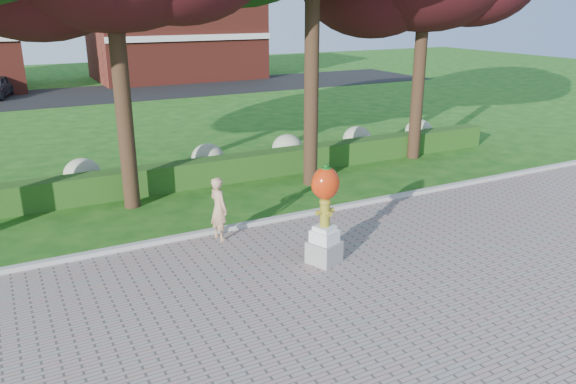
# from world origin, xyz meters

# --- Properties ---
(ground) EXTENTS (100.00, 100.00, 0.00)m
(ground) POSITION_xyz_m (0.00, 0.00, 0.00)
(ground) COLOR #164B12
(ground) RESTS_ON ground
(curb) EXTENTS (40.00, 0.18, 0.15)m
(curb) POSITION_xyz_m (0.00, 3.00, 0.07)
(curb) COLOR #ADADA5
(curb) RESTS_ON ground
(lawn_hedge) EXTENTS (24.00, 0.70, 0.80)m
(lawn_hedge) POSITION_xyz_m (0.00, 7.00, 0.40)
(lawn_hedge) COLOR #204914
(lawn_hedge) RESTS_ON ground
(hydrangea_row) EXTENTS (20.10, 1.10, 0.99)m
(hydrangea_row) POSITION_xyz_m (0.57, 8.00, 0.55)
(hydrangea_row) COLOR #A1A57E
(hydrangea_row) RESTS_ON ground
(street) EXTENTS (50.00, 8.00, 0.02)m
(street) POSITION_xyz_m (0.00, 28.00, 0.01)
(street) COLOR black
(street) RESTS_ON ground
(building_right) EXTENTS (12.00, 8.00, 6.40)m
(building_right) POSITION_xyz_m (8.00, 34.00, 3.20)
(building_right) COLOR maroon
(building_right) RESTS_ON ground
(hydrant_sculpture) EXTENTS (0.78, 0.78, 2.23)m
(hydrant_sculpture) POSITION_xyz_m (0.86, 0.30, 1.22)
(hydrant_sculpture) COLOR gray
(hydrant_sculpture) RESTS_ON walkway
(woman) EXTENTS (0.48, 0.63, 1.55)m
(woman) POSITION_xyz_m (-0.69, 2.60, 0.82)
(woman) COLOR tan
(woman) RESTS_ON walkway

